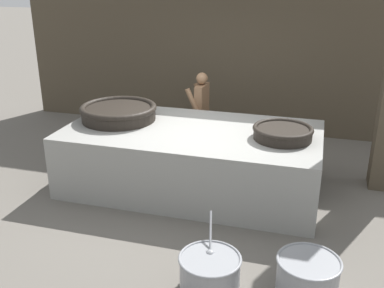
% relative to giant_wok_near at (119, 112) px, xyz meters
% --- Properties ---
extents(ground_plane, '(60.00, 60.00, 0.00)m').
position_rel_giant_wok_near_xyz_m(ground_plane, '(1.21, -0.11, -1.06)').
color(ground_plane, '#666059').
extents(back_wall, '(8.92, 0.24, 4.01)m').
position_rel_giant_wok_near_xyz_m(back_wall, '(1.21, 2.82, 0.95)').
color(back_wall, '#4C4233').
rests_on(back_wall, ground_plane).
extents(hearth_platform, '(3.72, 1.94, 0.93)m').
position_rel_giant_wok_near_xyz_m(hearth_platform, '(1.21, -0.11, -0.59)').
color(hearth_platform, gray).
rests_on(hearth_platform, ground_plane).
extents(giant_wok_near, '(1.18, 1.18, 0.24)m').
position_rel_giant_wok_near_xyz_m(giant_wok_near, '(0.00, 0.00, 0.00)').
color(giant_wok_near, black).
rests_on(giant_wok_near, hearth_platform).
extents(giant_wok_far, '(0.83, 0.83, 0.18)m').
position_rel_giant_wok_near_xyz_m(giant_wok_far, '(2.52, -0.16, -0.03)').
color(giant_wok_far, black).
rests_on(giant_wok_far, hearth_platform).
extents(cook, '(0.35, 0.54, 1.46)m').
position_rel_giant_wok_near_xyz_m(cook, '(0.97, 1.32, -0.27)').
color(cook, '#8C6647').
rests_on(cook, ground_plane).
extents(prep_bowl_vegetables, '(0.65, 0.83, 0.66)m').
position_rel_giant_wok_near_xyz_m(prep_bowl_vegetables, '(2.06, -2.38, -0.83)').
color(prep_bowl_vegetables, gray).
rests_on(prep_bowl_vegetables, ground_plane).
extents(prep_bowl_meat, '(0.65, 0.65, 0.43)m').
position_rel_giant_wok_near_xyz_m(prep_bowl_meat, '(3.02, -2.17, -0.82)').
color(prep_bowl_meat, gray).
rests_on(prep_bowl_meat, ground_plane).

